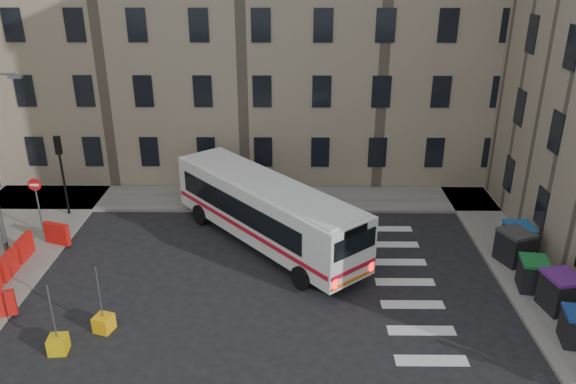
{
  "coord_description": "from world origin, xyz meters",
  "views": [
    {
      "loc": [
        -0.59,
        -19.26,
        12.37
      ],
      "look_at": [
        -0.8,
        2.7,
        3.0
      ],
      "focal_mm": 35.0,
      "sensor_mm": 36.0,
      "label": 1
    }
  ],
  "objects_px": {
    "wheelie_bin_d": "(514,246)",
    "wheelie_bin_e": "(518,240)",
    "bus": "(266,209)",
    "wheelie_bin_c": "(533,274)",
    "bollard_chevron": "(58,344)",
    "bollard_yellow": "(104,323)",
    "wheelie_bin_b": "(560,292)"
  },
  "relations": [
    {
      "from": "wheelie_bin_d",
      "to": "wheelie_bin_e",
      "type": "bearing_deg",
      "value": 36.1
    },
    {
      "from": "wheelie_bin_e",
      "to": "bus",
      "type": "bearing_deg",
      "value": 174.51
    },
    {
      "from": "wheelie_bin_c",
      "to": "wheelie_bin_d",
      "type": "relative_size",
      "value": 0.8
    },
    {
      "from": "wheelie_bin_d",
      "to": "bollard_chevron",
      "type": "xyz_separation_m",
      "value": [
        -17.29,
        -5.95,
        -0.58
      ]
    },
    {
      "from": "wheelie_bin_e",
      "to": "bollard_chevron",
      "type": "distance_m",
      "value": 18.87
    },
    {
      "from": "bus",
      "to": "bollard_chevron",
      "type": "xyz_separation_m",
      "value": [
        -6.63,
        -7.73,
        -1.44
      ]
    },
    {
      "from": "bollard_yellow",
      "to": "wheelie_bin_d",
      "type": "bearing_deg",
      "value": 16.48
    },
    {
      "from": "wheelie_bin_d",
      "to": "wheelie_bin_e",
      "type": "height_order",
      "value": "wheelie_bin_d"
    },
    {
      "from": "bus",
      "to": "bollard_chevron",
      "type": "bearing_deg",
      "value": -170.92
    },
    {
      "from": "bus",
      "to": "bollard_yellow",
      "type": "bearing_deg",
      "value": -170.13
    },
    {
      "from": "bollard_yellow",
      "to": "wheelie_bin_e",
      "type": "bearing_deg",
      "value": 18.11
    },
    {
      "from": "wheelie_bin_d",
      "to": "bollard_yellow",
      "type": "height_order",
      "value": "wheelie_bin_d"
    },
    {
      "from": "bus",
      "to": "wheelie_bin_c",
      "type": "distance_m",
      "value": 11.36
    },
    {
      "from": "wheelie_bin_b",
      "to": "bollard_yellow",
      "type": "height_order",
      "value": "wheelie_bin_b"
    },
    {
      "from": "wheelie_bin_b",
      "to": "wheelie_bin_d",
      "type": "height_order",
      "value": "wheelie_bin_d"
    },
    {
      "from": "bus",
      "to": "wheelie_bin_d",
      "type": "distance_m",
      "value": 10.84
    },
    {
      "from": "bus",
      "to": "wheelie_bin_e",
      "type": "distance_m",
      "value": 11.14
    },
    {
      "from": "wheelie_bin_b",
      "to": "wheelie_bin_e",
      "type": "height_order",
      "value": "wheelie_bin_b"
    },
    {
      "from": "wheelie_bin_b",
      "to": "bollard_yellow",
      "type": "bearing_deg",
      "value": 173.48
    },
    {
      "from": "wheelie_bin_d",
      "to": "bollard_chevron",
      "type": "height_order",
      "value": "wheelie_bin_d"
    },
    {
      "from": "wheelie_bin_e",
      "to": "bollard_chevron",
      "type": "height_order",
      "value": "wheelie_bin_e"
    },
    {
      "from": "bollard_yellow",
      "to": "bollard_chevron",
      "type": "distance_m",
      "value": 1.66
    },
    {
      "from": "wheelie_bin_e",
      "to": "wheelie_bin_b",
      "type": "bearing_deg",
      "value": -88.89
    },
    {
      "from": "wheelie_bin_c",
      "to": "bollard_chevron",
      "type": "bearing_deg",
      "value": -157.83
    },
    {
      "from": "wheelie_bin_b",
      "to": "wheelie_bin_d",
      "type": "bearing_deg",
      "value": 86.04
    },
    {
      "from": "wheelie_bin_b",
      "to": "wheelie_bin_c",
      "type": "distance_m",
      "value": 1.44
    },
    {
      "from": "wheelie_bin_c",
      "to": "bollard_yellow",
      "type": "xyz_separation_m",
      "value": [
        -16.09,
        -2.65,
        -0.5
      ]
    },
    {
      "from": "wheelie_bin_b",
      "to": "wheelie_bin_d",
      "type": "distance_m",
      "value": 3.51
    },
    {
      "from": "wheelie_bin_d",
      "to": "bollard_chevron",
      "type": "bearing_deg",
      "value": 176.43
    },
    {
      "from": "wheelie_bin_b",
      "to": "wheelie_bin_c",
      "type": "bearing_deg",
      "value": 97.77
    },
    {
      "from": "wheelie_bin_e",
      "to": "bollard_yellow",
      "type": "height_order",
      "value": "wheelie_bin_e"
    },
    {
      "from": "bus",
      "to": "wheelie_bin_c",
      "type": "relative_size",
      "value": 7.59
    }
  ]
}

